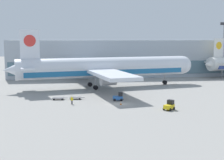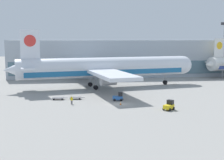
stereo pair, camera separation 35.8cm
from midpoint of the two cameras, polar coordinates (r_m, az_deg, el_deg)
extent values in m
plane|color=gray|center=(69.74, 1.02, -4.44)|extent=(400.00, 400.00, 0.00)
cube|color=#9EA8B2|center=(124.18, 2.58, 4.07)|extent=(90.00, 18.00, 14.00)
cube|color=slate|center=(115.48, 3.33, 2.24)|extent=(88.20, 0.20, 4.90)
cylinder|color=#9EA0A5|center=(124.58, 19.53, 4.95)|extent=(0.50, 0.50, 19.57)
cube|color=#333338|center=(124.61, 19.74, 9.67)|extent=(2.80, 0.50, 1.00)
cylinder|color=silver|center=(92.97, -1.21, 2.37)|extent=(52.11, 16.08, 5.80)
cube|color=#1E669E|center=(93.10, -1.21, 1.57)|extent=(48.01, 15.13, 1.45)
sphere|color=silver|center=(103.75, 12.63, 2.72)|extent=(5.68, 5.68, 5.68)
cone|color=silver|center=(88.75, -17.45, 1.77)|extent=(7.35, 6.67, 5.51)
cube|color=silver|center=(88.55, -14.92, 6.33)|extent=(5.18, 1.47, 8.00)
cylinder|color=red|center=(88.54, -14.94, 6.95)|extent=(3.25, 1.18, 3.20)
cube|color=silver|center=(88.81, -15.45, 2.23)|extent=(6.13, 13.46, 0.50)
cube|color=silver|center=(92.30, -2.75, 1.87)|extent=(17.43, 48.63, 0.90)
cylinder|color=#9EA0A5|center=(82.92, -0.83, -0.02)|extent=(4.68, 3.58, 2.80)
cylinder|color=#9EA0A5|center=(102.16, -4.30, 1.39)|extent=(4.68, 3.58, 2.80)
cylinder|color=#9EA0A5|center=(101.00, 9.55, 0.71)|extent=(0.36, 0.36, 4.00)
cylinder|color=black|center=(101.26, 9.52, -0.42)|extent=(1.45, 1.14, 1.30)
cylinder|color=#9EA0A5|center=(89.13, -3.14, -0.10)|extent=(0.36, 0.36, 4.00)
cylinder|color=black|center=(89.42, -3.13, -1.37)|extent=(1.45, 1.14, 1.30)
cylinder|color=#9EA0A5|center=(95.27, -4.17, 0.38)|extent=(0.36, 0.36, 4.00)
cylinder|color=black|center=(95.53, -4.16, -0.81)|extent=(1.45, 1.14, 1.30)
cone|color=white|center=(119.56, 17.47, 2.77)|extent=(6.77, 6.31, 4.75)
cube|color=white|center=(121.76, 18.81, 5.60)|extent=(4.36, 1.84, 6.90)
cylinder|color=yellow|center=(121.75, 18.82, 5.99)|extent=(2.76, 1.36, 2.76)
cube|color=white|center=(121.40, 18.40, 3.03)|extent=(6.65, 11.61, 0.43)
cube|color=#2D66B7|center=(73.55, 0.91, -3.26)|extent=(2.36, 1.50, 0.80)
cube|color=black|center=(73.46, 1.42, -2.60)|extent=(0.95, 1.28, 0.90)
cube|color=black|center=(73.72, 1.87, -3.46)|extent=(0.22, 1.27, 0.24)
cylinder|color=black|center=(74.38, 1.48, -3.45)|extent=(0.61, 0.27, 0.60)
cylinder|color=black|center=(73.02, 1.59, -3.66)|extent=(0.61, 0.27, 0.60)
cylinder|color=black|center=(74.23, 0.24, -3.47)|extent=(0.61, 0.27, 0.60)
cylinder|color=black|center=(72.87, 0.33, -3.68)|extent=(0.61, 0.27, 0.60)
cube|color=yellow|center=(65.06, 10.23, -4.81)|extent=(2.63, 2.60, 0.80)
cube|color=black|center=(65.45, 10.52, -3.98)|extent=(1.51, 1.52, 0.90)
cube|color=black|center=(66.18, 10.74, -4.86)|extent=(0.99, 1.02, 0.24)
cylinder|color=black|center=(66.16, 10.02, -4.95)|extent=(0.60, 0.59, 0.60)
cylinder|color=black|center=(65.52, 11.10, -5.10)|extent=(0.60, 0.59, 0.60)
cylinder|color=black|center=(64.79, 9.33, -5.20)|extent=(0.60, 0.59, 0.60)
cylinder|color=black|center=(64.13, 10.42, -5.36)|extent=(0.60, 0.59, 0.60)
cube|color=#56565B|center=(75.86, -9.94, -3.25)|extent=(2.93, 1.77, 0.12)
cube|color=#56565B|center=(75.61, -8.55, -3.26)|extent=(0.90, 0.17, 0.08)
cylinder|color=black|center=(76.39, -9.14, -3.35)|extent=(0.37, 0.18, 0.36)
cylinder|color=black|center=(75.15, -9.27, -3.53)|extent=(0.37, 0.18, 0.36)
cylinder|color=black|center=(76.68, -10.59, -3.34)|extent=(0.37, 0.18, 0.36)
cylinder|color=black|center=(75.44, -10.74, -3.52)|extent=(0.37, 0.18, 0.36)
cube|color=#56565B|center=(75.80, -6.82, -3.20)|extent=(2.93, 1.77, 0.12)
cube|color=#56565B|center=(75.65, -5.43, -3.20)|extent=(0.90, 0.17, 0.08)
cylinder|color=black|center=(76.38, -6.04, -3.29)|extent=(0.37, 0.18, 0.36)
cylinder|color=black|center=(75.14, -6.12, -3.47)|extent=(0.37, 0.18, 0.36)
cylinder|color=black|center=(76.56, -7.51, -3.29)|extent=(0.37, 0.18, 0.36)
cylinder|color=black|center=(75.32, -7.61, -3.47)|extent=(0.37, 0.18, 0.36)
cylinder|color=black|center=(70.18, -7.40, -4.07)|extent=(0.14, 0.14, 0.86)
cylinder|color=black|center=(70.19, -7.57, -4.07)|extent=(0.14, 0.14, 0.86)
cube|color=yellow|center=(70.04, -7.50, -3.46)|extent=(0.37, 0.24, 0.65)
cylinder|color=yellow|center=(70.02, -7.30, -3.43)|extent=(0.09, 0.09, 0.58)
cylinder|color=yellow|center=(70.05, -7.69, -3.44)|extent=(0.09, 0.09, 0.58)
sphere|color=#846047|center=(69.96, -7.50, -3.11)|extent=(0.23, 0.23, 0.23)
sphere|color=yellow|center=(69.95, -7.50, -3.06)|extent=(0.22, 0.22, 0.22)
cube|color=black|center=(69.10, 1.48, -4.54)|extent=(0.40, 0.40, 0.04)
cone|color=orange|center=(69.02, 1.48, -4.24)|extent=(0.32, 0.32, 0.70)
cylinder|color=white|center=(69.01, 1.48, -4.21)|extent=(0.19, 0.19, 0.10)
camera|label=1|loc=(0.18, -90.13, -0.02)|focal=50.00mm
camera|label=2|loc=(0.18, 89.87, 0.02)|focal=50.00mm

